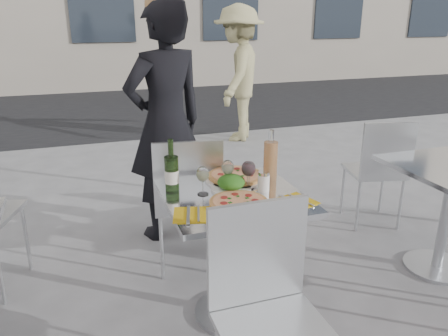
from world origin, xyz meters
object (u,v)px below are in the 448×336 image
object	(u,v)px
side_chair_rfar	(380,165)
wineglass_white_b	(228,168)
wineglass_white_a	(203,175)
wineglass_red_b	(249,170)
pizza_near	(239,202)
salad_plate	(231,184)
main_table	(233,230)
pedestrian_b	(238,74)
napkin_left	(192,215)
wine_bottle	(172,172)
wineglass_red_a	(248,170)
chair_far	(188,194)
sugar_shaker	(264,181)
pizza_far	(236,177)
napkin_right	(296,201)
chair_near	(268,301)
woman_diner	(166,124)
carafe	(271,159)

from	to	relation	value
side_chair_rfar	wineglass_white_b	size ratio (longest dim) A/B	5.72
wineglass_white_a	wineglass_red_b	size ratio (longest dim) A/B	1.00
pizza_near	salad_plate	bearing A→B (deg)	81.31
main_table	pedestrian_b	world-z (taller)	pedestrian_b
wineglass_red_b	napkin_left	size ratio (longest dim) A/B	0.71
wine_bottle	wineglass_red_a	size ratio (longest dim) A/B	1.87
chair_far	sugar_shaker	bearing A→B (deg)	128.05
side_chair_rfar	pedestrian_b	bearing A→B (deg)	-74.36
pedestrian_b	pizza_near	xyz separation A→B (m)	(-1.40, -3.75, -0.14)
pizza_far	wineglass_red_b	world-z (taller)	wineglass_red_b
salad_plate	main_table	bearing A→B (deg)	-101.29
salad_plate	napkin_right	xyz separation A→B (m)	(0.26, -0.26, -0.03)
chair_near	pizza_far	bearing A→B (deg)	78.21
pedestrian_b	napkin_left	bearing A→B (deg)	7.44
main_table	wineglass_red_b	bearing A→B (deg)	25.63
wineglass_white_b	wineglass_red_a	size ratio (longest dim) A/B	1.00
woman_diner	chair_near	bearing A→B (deg)	71.50
side_chair_rfar	pizza_near	distance (m)	1.72
wine_bottle	wineglass_white_a	bearing A→B (deg)	-28.68
napkin_right	wineglass_white_b	bearing A→B (deg)	114.52
woman_diner	salad_plate	xyz separation A→B (m)	(0.14, -1.06, -0.10)
chair_far	salad_plate	size ratio (longest dim) A/B	4.28
wineglass_white_a	wineglass_red_a	bearing A→B (deg)	1.02
woman_diner	pedestrian_b	size ratio (longest dim) A/B	0.98
chair_near	wineglass_red_a	bearing A→B (deg)	74.89
woman_diner	wineglass_red_a	size ratio (longest dim) A/B	11.31
chair_near	side_chair_rfar	size ratio (longest dim) A/B	1.05
napkin_left	wineglass_red_a	bearing A→B (deg)	47.45
chair_far	sugar_shaker	distance (m)	0.65
side_chair_rfar	wineglass_red_b	bearing A→B (deg)	38.46
carafe	napkin_left	distance (m)	0.66
wineglass_red_a	napkin_left	xyz separation A→B (m)	(-0.37, -0.24, -0.11)
carafe	wineglass_red_b	world-z (taller)	carafe
pedestrian_b	napkin_left	distance (m)	4.14
main_table	chair_far	bearing A→B (deg)	102.55
chair_far	pedestrian_b	bearing A→B (deg)	-106.70
sugar_shaker	wine_bottle	bearing A→B (deg)	163.96
chair_near	napkin_right	bearing A→B (deg)	52.66
chair_near	wineglass_red_b	bearing A→B (deg)	74.14
wineglass_red_a	wineglass_white_a	bearing A→B (deg)	-178.98
pizza_near	carafe	distance (m)	0.44
woman_diner	pizza_far	distance (m)	0.94
main_table	pizza_far	distance (m)	0.33
chair_far	salad_plate	world-z (taller)	chair_far
napkin_right	wineglass_red_a	bearing A→B (deg)	107.18
salad_plate	chair_near	bearing A→B (deg)	-98.10
chair_near	napkin_left	world-z (taller)	chair_near
wineglass_white_a	salad_plate	bearing A→B (deg)	4.50
wine_bottle	woman_diner	bearing A→B (deg)	80.08
wineglass_white_b	napkin_right	size ratio (longest dim) A/B	0.71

